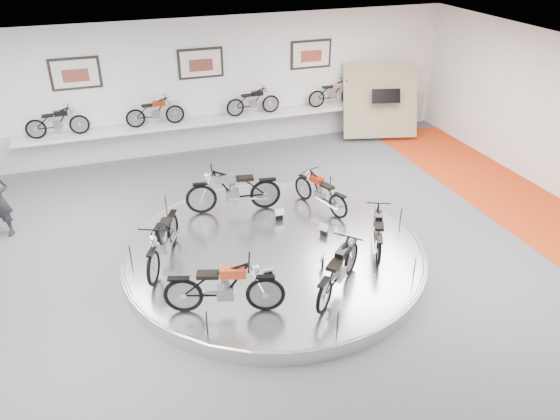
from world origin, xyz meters
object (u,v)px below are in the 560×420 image
object	(u,v)px
bike_a	(320,191)
bike_b	(233,189)
display_platform	(274,254)
bike_c	(163,240)
bike_e	(339,269)
shelf	(206,121)
bike_d	(224,287)
bike_f	(378,230)

from	to	relation	value
bike_a	bike_b	xyz separation A→B (m)	(-1.99, 0.57, 0.11)
display_platform	bike_c	bearing A→B (deg)	174.50
bike_e	shelf	bearing A→B (deg)	50.89
display_platform	bike_e	distance (m)	2.04
display_platform	bike_c	xyz separation A→B (m)	(-2.28, 0.22, 0.68)
bike_b	bike_a	bearing A→B (deg)	173.79
shelf	bike_d	world-z (taller)	bike_d
bike_d	bike_e	world-z (taller)	bike_d
bike_d	bike_e	size ratio (longest dim) A/B	1.08
bike_c	bike_f	xyz separation A→B (m)	(4.34, -0.93, -0.08)
shelf	bike_b	size ratio (longest dim) A/B	5.75
bike_a	bike_e	distance (m)	3.29
display_platform	bike_b	bearing A→B (deg)	101.08
bike_c	bike_a	bearing A→B (deg)	130.11
bike_b	bike_e	world-z (taller)	bike_b
bike_a	bike_f	bearing A→B (deg)	171.99
bike_a	bike_f	size ratio (longest dim) A/B	1.01
bike_d	bike_a	bearing A→B (deg)	62.11
shelf	bike_c	size ratio (longest dim) A/B	6.16
bike_b	display_platform	bearing A→B (deg)	110.82
shelf	bike_e	world-z (taller)	bike_e
bike_e	bike_f	world-z (taller)	bike_e
bike_c	bike_f	distance (m)	4.44
bike_d	bike_c	bearing A→B (deg)	130.20
bike_c	bike_b	bearing A→B (deg)	155.50
shelf	bike_f	world-z (taller)	bike_f
shelf	bike_f	size ratio (longest dim) A/B	7.24
shelf	bike_c	world-z (taller)	bike_c
display_platform	bike_a	distance (m)	2.18
bike_a	bike_e	world-z (taller)	bike_e
display_platform	shelf	bearing A→B (deg)	90.00
display_platform	bike_e	world-z (taller)	bike_e
bike_c	bike_d	world-z (taller)	bike_d
bike_e	bike_b	bearing A→B (deg)	61.69
bike_a	bike_e	xyz separation A→B (m)	(-0.98, -3.15, 0.04)
bike_d	display_platform	bearing A→B (deg)	66.49
bike_c	bike_e	bearing A→B (deg)	79.40
bike_b	bike_f	bearing A→B (deg)	142.66
bike_b	bike_f	distance (m)	3.56
bike_a	bike_f	world-z (taller)	bike_a
bike_b	bike_d	xyz separation A→B (m)	(-1.13, -3.59, -0.03)
bike_a	bike_b	bearing A→B (deg)	53.99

